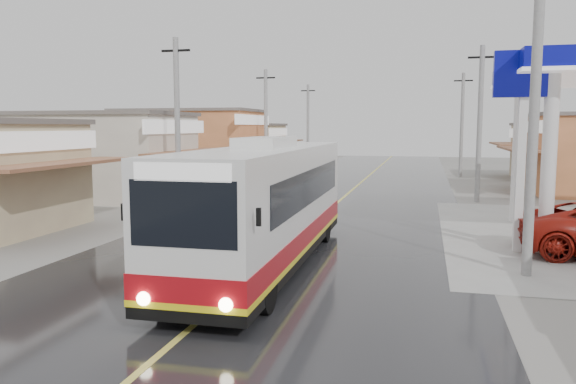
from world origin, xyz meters
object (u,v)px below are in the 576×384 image
(second_bus, at_px, (287,163))
(tricycle_far, at_px, (196,176))
(tyre_stack, at_px, (165,220))
(tricycle_near, at_px, (166,186))
(coach_bus, at_px, (267,204))
(cyclist, at_px, (189,204))

(second_bus, distance_m, tricycle_far, 7.03)
(tyre_stack, bearing_deg, tricycle_far, 106.98)
(second_bus, xyz_separation_m, tricycle_far, (-4.32, -5.52, -0.56))
(tricycle_far, bearing_deg, tricycle_near, -87.78)
(second_bus, height_order, tricycle_far, second_bus)
(second_bus, xyz_separation_m, tricycle_near, (-3.78, -10.55, -0.62))
(coach_bus, height_order, second_bus, coach_bus)
(coach_bus, distance_m, tricycle_far, 18.85)
(tricycle_near, distance_m, tricycle_far, 5.07)
(coach_bus, height_order, cyclist, coach_bus)
(cyclist, bearing_deg, tricycle_near, 141.59)
(cyclist, distance_m, tyre_stack, 1.30)
(second_bus, bearing_deg, tricycle_near, -115.61)
(second_bus, height_order, cyclist, second_bus)
(second_bus, distance_m, cyclist, 15.62)
(coach_bus, bearing_deg, tricycle_far, 118.48)
(tricycle_far, bearing_deg, tyre_stack, -76.86)
(coach_bus, bearing_deg, tyre_stack, 136.54)
(tricycle_near, height_order, tyre_stack, tricycle_near)
(tricycle_near, xyz_separation_m, tricycle_far, (-0.54, 5.04, 0.06))
(coach_bus, distance_m, second_bus, 22.49)
(second_bus, bearing_deg, cyclist, -96.97)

